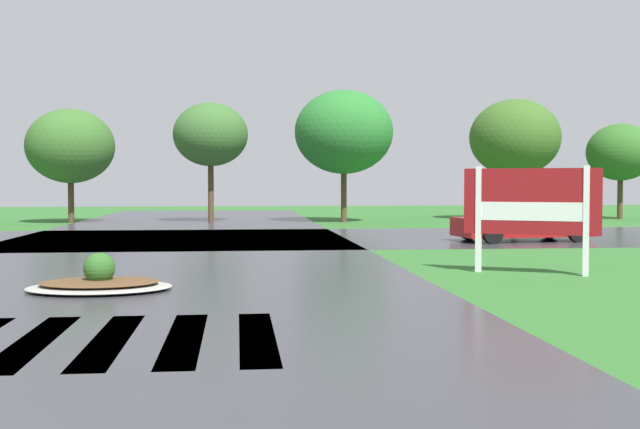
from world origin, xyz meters
TOP-DOWN VIEW (x-y plane):
  - asphalt_roadway at (0.00, 10.00)m, footprint 11.44×80.00m
  - asphalt_cross_road at (0.00, 22.90)m, footprint 90.00×10.29m
  - crosswalk_stripes at (0.00, 5.32)m, footprint 4.95×3.50m
  - estate_billboard at (8.16, 11.55)m, footprint 2.55×1.35m
  - median_island at (-0.45, 9.89)m, footprint 2.57×1.92m
  - car_white_sedan at (11.29, 20.64)m, footprint 4.54×2.49m
  - background_treeline at (3.17, 34.09)m, footprint 39.98×7.03m

SIDE VIEW (x-z plane):
  - crosswalk_stripes at x=0.00m, z-range 0.00..0.01m
  - asphalt_roadway at x=0.00m, z-range 0.00..0.01m
  - asphalt_cross_road at x=0.00m, z-range 0.00..0.01m
  - median_island at x=-0.45m, z-range -0.20..0.48m
  - car_white_sedan at x=11.29m, z-range -0.04..1.24m
  - estate_billboard at x=8.16m, z-range 0.30..2.58m
  - background_treeline at x=3.17m, z-range 0.91..7.30m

